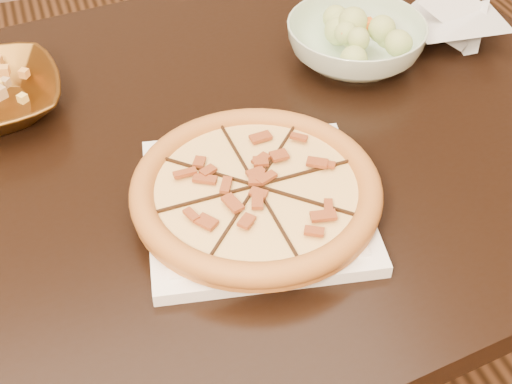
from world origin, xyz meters
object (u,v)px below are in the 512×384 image
at_px(dining_table, 165,209).
at_px(plate, 256,203).
at_px(pizza, 256,190).
at_px(salad_bowl, 355,43).

height_order(dining_table, plate, plate).
bearing_deg(pizza, plate, -38.63).
distance_m(plate, pizza, 0.02).
relative_size(dining_table, salad_bowl, 6.71).
distance_m(dining_table, plate, 0.20).
height_order(plate, pizza, pizza).
distance_m(pizza, salad_bowl, 0.38).
xyz_separation_m(plate, pizza, (-0.00, 0.00, 0.02)).
relative_size(plate, salad_bowl, 1.44).
xyz_separation_m(pizza, salad_bowl, (0.27, 0.28, 0.00)).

